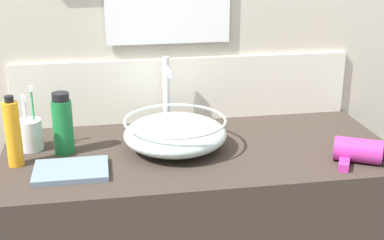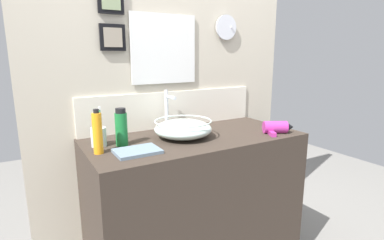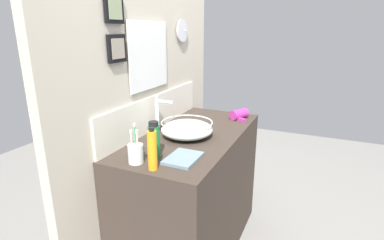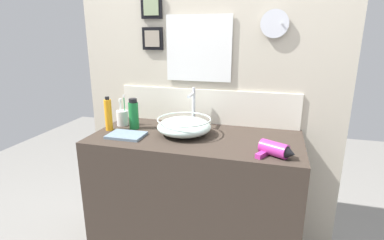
{
  "view_description": "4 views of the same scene",
  "coord_description": "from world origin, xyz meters",
  "px_view_note": "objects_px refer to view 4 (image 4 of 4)",
  "views": [
    {
      "loc": [
        -0.29,
        -1.57,
        1.57
      ],
      "look_at": [
        -0.02,
        0.0,
        1.0
      ],
      "focal_mm": 50.0,
      "sensor_mm": 36.0,
      "label": 1
    },
    {
      "loc": [
        -0.87,
        -1.45,
        1.37
      ],
      "look_at": [
        -0.02,
        0.0,
        1.0
      ],
      "focal_mm": 28.0,
      "sensor_mm": 36.0,
      "label": 2
    },
    {
      "loc": [
        -1.71,
        -0.76,
        1.57
      ],
      "look_at": [
        -0.02,
        0.0,
        1.0
      ],
      "focal_mm": 28.0,
      "sensor_mm": 36.0,
      "label": 3
    },
    {
      "loc": [
        0.44,
        -1.65,
        1.5
      ],
      "look_at": [
        -0.02,
        0.0,
        1.0
      ],
      "focal_mm": 28.0,
      "sensor_mm": 36.0,
      "label": 4
    }
  ],
  "objects_px": {
    "toothbrush_cup": "(122,118)",
    "hand_towel": "(126,135)",
    "soap_dispenser": "(134,114)",
    "glass_bowl_sink": "(184,126)",
    "shampoo_bottle": "(108,115)",
    "hair_drier": "(276,150)",
    "faucet": "(193,104)"
  },
  "relations": [
    {
      "from": "glass_bowl_sink",
      "to": "hair_drier",
      "type": "height_order",
      "value": "glass_bowl_sink"
    },
    {
      "from": "soap_dispenser",
      "to": "hand_towel",
      "type": "distance_m",
      "value": 0.18
    },
    {
      "from": "glass_bowl_sink",
      "to": "hand_towel",
      "type": "distance_m",
      "value": 0.35
    },
    {
      "from": "faucet",
      "to": "hand_towel",
      "type": "height_order",
      "value": "faucet"
    },
    {
      "from": "shampoo_bottle",
      "to": "toothbrush_cup",
      "type": "bearing_deg",
      "value": 75.75
    },
    {
      "from": "toothbrush_cup",
      "to": "hand_towel",
      "type": "height_order",
      "value": "toothbrush_cup"
    },
    {
      "from": "glass_bowl_sink",
      "to": "soap_dispenser",
      "type": "relative_size",
      "value": 1.67
    },
    {
      "from": "faucet",
      "to": "shampoo_bottle",
      "type": "relative_size",
      "value": 1.17
    },
    {
      "from": "toothbrush_cup",
      "to": "hand_towel",
      "type": "distance_m",
      "value": 0.25
    },
    {
      "from": "hair_drier",
      "to": "hand_towel",
      "type": "bearing_deg",
      "value": 175.19
    },
    {
      "from": "soap_dispenser",
      "to": "hand_towel",
      "type": "bearing_deg",
      "value": -80.92
    },
    {
      "from": "glass_bowl_sink",
      "to": "hair_drier",
      "type": "distance_m",
      "value": 0.58
    },
    {
      "from": "hair_drier",
      "to": "hand_towel",
      "type": "xyz_separation_m",
      "value": [
        -0.87,
        0.07,
        -0.03
      ]
    },
    {
      "from": "faucet",
      "to": "hair_drier",
      "type": "height_order",
      "value": "faucet"
    },
    {
      "from": "glass_bowl_sink",
      "to": "shampoo_bottle",
      "type": "relative_size",
      "value": 1.52
    },
    {
      "from": "hair_drier",
      "to": "faucet",
      "type": "bearing_deg",
      "value": 143.43
    },
    {
      "from": "toothbrush_cup",
      "to": "hand_towel",
      "type": "xyz_separation_m",
      "value": [
        0.13,
        -0.21,
        -0.04
      ]
    },
    {
      "from": "soap_dispenser",
      "to": "shampoo_bottle",
      "type": "bearing_deg",
      "value": -151.93
    },
    {
      "from": "soap_dispenser",
      "to": "shampoo_bottle",
      "type": "distance_m",
      "value": 0.16
    },
    {
      "from": "shampoo_bottle",
      "to": "hand_towel",
      "type": "xyz_separation_m",
      "value": [
        0.16,
        -0.09,
        -0.09
      ]
    },
    {
      "from": "hand_towel",
      "to": "soap_dispenser",
      "type": "bearing_deg",
      "value": 99.08
    },
    {
      "from": "toothbrush_cup",
      "to": "soap_dispenser",
      "type": "xyz_separation_m",
      "value": [
        0.11,
        -0.05,
        0.04
      ]
    },
    {
      "from": "soap_dispenser",
      "to": "hand_towel",
      "type": "xyz_separation_m",
      "value": [
        0.03,
        -0.16,
        -0.09
      ]
    },
    {
      "from": "hair_drier",
      "to": "toothbrush_cup",
      "type": "height_order",
      "value": "toothbrush_cup"
    },
    {
      "from": "hand_towel",
      "to": "shampoo_bottle",
      "type": "bearing_deg",
      "value": 152.53
    },
    {
      "from": "glass_bowl_sink",
      "to": "faucet",
      "type": "distance_m",
      "value": 0.22
    },
    {
      "from": "toothbrush_cup",
      "to": "soap_dispenser",
      "type": "bearing_deg",
      "value": -23.22
    },
    {
      "from": "glass_bowl_sink",
      "to": "toothbrush_cup",
      "type": "xyz_separation_m",
      "value": [
        -0.46,
        0.08,
        -0.0
      ]
    },
    {
      "from": "soap_dispenser",
      "to": "hand_towel",
      "type": "height_order",
      "value": "soap_dispenser"
    },
    {
      "from": "faucet",
      "to": "glass_bowl_sink",
      "type": "bearing_deg",
      "value": -90.0
    },
    {
      "from": "toothbrush_cup",
      "to": "soap_dispenser",
      "type": "relative_size",
      "value": 1.05
    },
    {
      "from": "soap_dispenser",
      "to": "glass_bowl_sink",
      "type": "bearing_deg",
      "value": -4.92
    }
  ]
}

